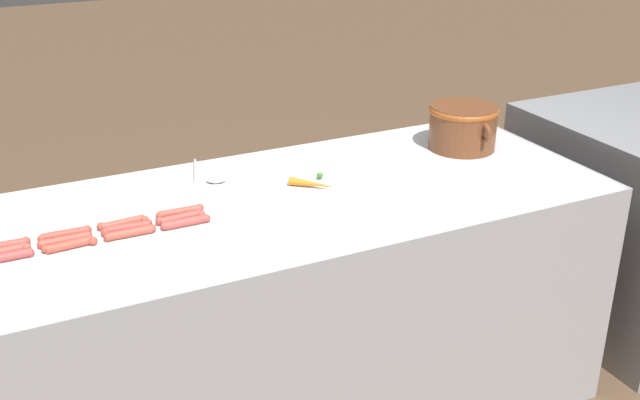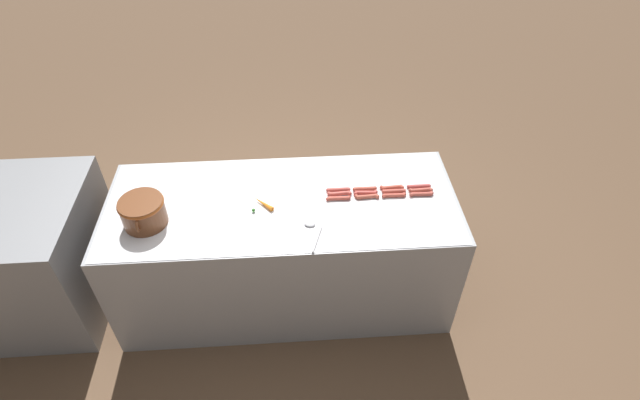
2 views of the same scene
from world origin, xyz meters
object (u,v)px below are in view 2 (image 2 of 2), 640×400
(hot_dog_6, at_px, (366,193))
(hot_dog_7, at_px, (339,194))
(hot_dog_0, at_px, (422,194))
(hot_dog_11, at_px, (338,190))
(hot_dog_2, at_px, (367,197))
(hot_dog_4, at_px, (421,190))
(hot_dog_10, at_px, (365,189))
(hot_dog_1, at_px, (394,195))
(bean_pot, at_px, (143,211))
(serving_spoon, at_px, (312,229))
(back_cabinet, at_px, (35,256))
(hot_dog_5, at_px, (394,191))
(hot_dog_8, at_px, (419,186))
(hot_dog_9, at_px, (392,187))
(carrot, at_px, (263,204))
(hot_dog_3, at_px, (338,198))

(hot_dog_6, height_order, hot_dog_7, same)
(hot_dog_0, distance_m, hot_dog_11, 0.55)
(hot_dog_2, distance_m, hot_dog_4, 0.37)
(hot_dog_10, bearing_deg, hot_dog_1, -113.50)
(bean_pot, relative_size, serving_spoon, 1.29)
(back_cabinet, distance_m, serving_spoon, 1.99)
(hot_dog_11, relative_size, serving_spoon, 0.61)
(hot_dog_11, bearing_deg, hot_dog_10, -90.73)
(hot_dog_6, bearing_deg, hot_dog_5, -89.09)
(hot_dog_8, bearing_deg, hot_dog_5, 101.95)
(hot_dog_0, relative_size, hot_dog_9, 1.00)
(hot_dog_1, xyz_separation_m, hot_dog_5, (0.04, -0.01, 0.00))
(hot_dog_4, height_order, hot_dog_11, same)
(hot_dog_8, relative_size, serving_spoon, 0.61)
(hot_dog_1, xyz_separation_m, hot_dog_6, (0.04, 0.18, 0.00))
(hot_dog_5, relative_size, carrot, 1.14)
(hot_dog_0, height_order, carrot, carrot)
(hot_dog_11, bearing_deg, hot_dog_1, -102.81)
(hot_dog_4, height_order, hot_dog_8, same)
(hot_dog_1, distance_m, bean_pot, 1.58)
(hot_dog_3, xyz_separation_m, carrot, (-0.02, 0.49, 0.00))
(hot_dog_0, distance_m, carrot, 1.04)
(hot_dog_4, distance_m, hot_dog_9, 0.19)
(hot_dog_9, xyz_separation_m, serving_spoon, (-0.34, 0.55, -0.01))
(hot_dog_2, bearing_deg, hot_dog_11, 65.59)
(hot_dog_3, height_order, hot_dog_4, same)
(hot_dog_0, height_order, hot_dog_1, same)
(hot_dog_6, distance_m, hot_dog_8, 0.36)
(hot_dog_3, xyz_separation_m, hot_dog_6, (0.04, -0.18, 0.00))
(hot_dog_0, bearing_deg, hot_dog_11, 81.43)
(hot_dog_5, relative_size, bean_pot, 0.48)
(hot_dog_0, relative_size, hot_dog_4, 1.00)
(hot_dog_7, bearing_deg, serving_spoon, 147.34)
(hot_dog_0, bearing_deg, hot_dog_5, 76.51)
(hot_dog_1, distance_m, hot_dog_2, 0.18)
(hot_dog_8, height_order, hot_dog_10, same)
(hot_dog_3, relative_size, hot_dog_9, 1.00)
(hot_dog_2, relative_size, hot_dog_10, 1.00)
(serving_spoon, bearing_deg, hot_dog_6, -50.61)
(hot_dog_2, xyz_separation_m, hot_dog_10, (0.08, 0.00, 0.00))
(hot_dog_2, xyz_separation_m, hot_dog_4, (0.04, -0.36, 0.00))
(hot_dog_0, bearing_deg, hot_dog_6, 83.85)
(hot_dog_8, distance_m, hot_dog_11, 0.54)
(back_cabinet, distance_m, hot_dog_6, 2.33)
(bean_pot, relative_size, carrot, 2.39)
(hot_dog_3, relative_size, hot_dog_8, 1.00)
(hot_dog_5, height_order, bean_pot, bean_pot)
(hot_dog_4, relative_size, bean_pot, 0.47)
(bean_pot, bearing_deg, hot_dog_4, -84.39)
(back_cabinet, height_order, carrot, back_cabinet)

